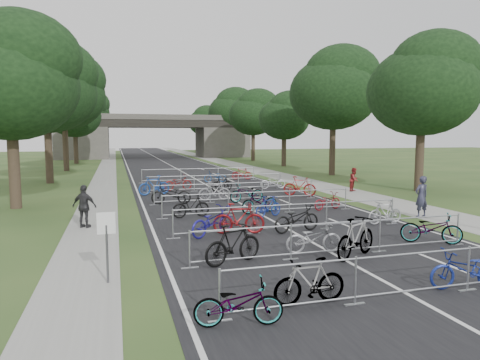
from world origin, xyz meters
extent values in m
plane|color=#2C481F|center=(0.00, 0.00, 0.00)|extent=(200.00, 200.00, 0.00)
cube|color=black|center=(0.00, 50.00, 0.01)|extent=(11.00, 140.00, 0.01)
cube|color=gray|center=(8.00, 50.00, 0.01)|extent=(3.00, 140.00, 0.01)
cube|color=gray|center=(-7.50, 50.00, 0.01)|extent=(2.00, 140.00, 0.01)
cube|color=silver|center=(0.00, 50.00, 0.00)|extent=(0.12, 140.00, 0.00)
cube|color=#4C4A43|center=(-11.50, 65.00, 2.50)|extent=(8.00, 8.00, 5.00)
cube|color=#4C4A43|center=(11.50, 65.00, 2.50)|extent=(8.00, 8.00, 5.00)
cube|color=black|center=(0.00, 65.00, 5.60)|extent=(30.00, 8.00, 1.20)
cube|color=#4C4A43|center=(0.00, 61.20, 6.60)|extent=(30.00, 0.40, 0.90)
cube|color=#4C4A43|center=(0.00, 68.80, 6.60)|extent=(30.00, 0.40, 0.90)
cylinder|color=#4C4C51|center=(-6.80, 3.00, 0.75)|extent=(0.06, 0.06, 1.50)
cube|color=white|center=(-6.80, 3.00, 1.55)|extent=(0.45, 0.04, 0.55)
cylinder|color=#33261C|center=(-11.50, 16.00, 2.10)|extent=(0.56, 0.56, 4.20)
ellipsoid|color=black|center=(-11.50, 16.00, 6.22)|extent=(6.72, 6.72, 5.51)
sphere|color=black|center=(-10.90, 15.50, 7.56)|extent=(5.38, 5.38, 5.38)
sphere|color=black|center=(-12.00, 16.50, 5.38)|extent=(4.37, 4.37, 4.37)
cylinder|color=#33261C|center=(13.00, 16.00, 2.24)|extent=(0.56, 0.56, 4.48)
ellipsoid|color=black|center=(13.00, 16.00, 6.63)|extent=(7.17, 7.17, 5.88)
sphere|color=black|center=(13.60, 15.50, 8.06)|extent=(5.73, 5.73, 5.73)
sphere|color=black|center=(12.50, 16.50, 5.73)|extent=(4.66, 4.66, 4.66)
cylinder|color=#33261C|center=(-11.50, 28.00, 2.36)|extent=(0.56, 0.56, 4.72)
ellipsoid|color=black|center=(-11.50, 28.00, 6.99)|extent=(7.56, 7.56, 6.20)
sphere|color=black|center=(-10.90, 27.50, 8.50)|extent=(6.05, 6.05, 6.05)
sphere|color=black|center=(-12.00, 28.50, 6.05)|extent=(4.91, 4.91, 4.91)
cylinder|color=#33261C|center=(13.00, 28.00, 2.55)|extent=(0.56, 0.56, 5.11)
ellipsoid|color=black|center=(13.00, 28.00, 7.56)|extent=(8.18, 8.18, 6.70)
sphere|color=black|center=(13.60, 27.50, 9.20)|extent=(6.54, 6.54, 6.54)
sphere|color=black|center=(12.50, 28.50, 6.54)|extent=(5.31, 5.31, 5.31)
cylinder|color=#33261C|center=(-11.50, 40.00, 2.62)|extent=(0.56, 0.56, 5.25)
ellipsoid|color=black|center=(-11.50, 40.00, 7.77)|extent=(8.40, 8.40, 6.89)
sphere|color=black|center=(-10.90, 39.50, 9.45)|extent=(6.72, 6.72, 6.72)
sphere|color=black|center=(-12.00, 40.50, 6.72)|extent=(5.46, 5.46, 5.46)
cylinder|color=#33261C|center=(13.00, 40.00, 1.92)|extent=(0.56, 0.56, 3.85)
ellipsoid|color=black|center=(13.00, 40.00, 5.70)|extent=(6.16, 6.16, 5.05)
sphere|color=black|center=(13.60, 39.50, 6.93)|extent=(4.93, 4.93, 4.93)
sphere|color=black|center=(12.50, 40.50, 4.93)|extent=(4.00, 4.00, 4.00)
cylinder|color=#33261C|center=(-11.50, 52.00, 2.10)|extent=(0.56, 0.56, 4.20)
ellipsoid|color=black|center=(-11.50, 52.00, 6.22)|extent=(6.72, 6.72, 5.51)
sphere|color=black|center=(-10.90, 51.50, 7.56)|extent=(5.38, 5.38, 5.38)
sphere|color=black|center=(-12.00, 52.50, 5.38)|extent=(4.37, 4.37, 4.37)
cylinder|color=#33261C|center=(13.00, 52.00, 2.24)|extent=(0.56, 0.56, 4.48)
ellipsoid|color=black|center=(13.00, 52.00, 6.63)|extent=(7.17, 7.17, 5.88)
sphere|color=black|center=(13.60, 51.50, 8.06)|extent=(5.73, 5.73, 5.73)
sphere|color=black|center=(12.50, 52.50, 5.73)|extent=(4.66, 4.66, 4.66)
cylinder|color=#33261C|center=(-11.50, 64.00, 2.36)|extent=(0.56, 0.56, 4.72)
ellipsoid|color=black|center=(-11.50, 64.00, 6.99)|extent=(7.56, 7.56, 6.20)
sphere|color=black|center=(-10.90, 63.50, 8.50)|extent=(6.05, 6.05, 6.05)
sphere|color=black|center=(-12.00, 64.50, 6.05)|extent=(4.91, 4.91, 4.91)
cylinder|color=#33261C|center=(13.00, 64.00, 2.55)|extent=(0.56, 0.56, 5.11)
ellipsoid|color=black|center=(13.00, 64.00, 7.56)|extent=(8.18, 8.18, 6.70)
sphere|color=black|center=(13.60, 63.50, 9.20)|extent=(6.54, 6.54, 6.54)
sphere|color=black|center=(12.50, 64.50, 6.54)|extent=(5.31, 5.31, 5.31)
cylinder|color=#33261C|center=(-11.50, 76.00, 2.62)|extent=(0.56, 0.56, 5.25)
ellipsoid|color=black|center=(-11.50, 76.00, 7.77)|extent=(8.40, 8.40, 6.89)
sphere|color=black|center=(-10.90, 75.50, 9.45)|extent=(6.72, 6.72, 6.72)
sphere|color=black|center=(-12.00, 76.50, 6.72)|extent=(5.46, 5.46, 5.46)
cylinder|color=#33261C|center=(13.00, 76.00, 1.92)|extent=(0.56, 0.56, 3.85)
ellipsoid|color=black|center=(13.00, 76.00, 5.70)|extent=(6.16, 6.16, 5.05)
sphere|color=black|center=(13.60, 75.50, 6.93)|extent=(4.93, 4.93, 4.93)
sphere|color=black|center=(12.50, 76.50, 4.93)|extent=(4.00, 4.00, 4.00)
cylinder|color=#33261C|center=(-11.50, 88.00, 2.10)|extent=(0.56, 0.56, 4.20)
ellipsoid|color=black|center=(-11.50, 88.00, 6.22)|extent=(6.72, 6.72, 5.51)
sphere|color=black|center=(-10.90, 87.50, 7.56)|extent=(5.38, 5.38, 5.38)
sphere|color=black|center=(-12.00, 88.50, 5.38)|extent=(4.37, 4.37, 4.37)
cylinder|color=#33261C|center=(13.00, 88.00, 2.24)|extent=(0.56, 0.56, 4.48)
ellipsoid|color=black|center=(13.00, 88.00, 6.63)|extent=(7.17, 7.17, 5.88)
sphere|color=black|center=(13.60, 87.50, 8.06)|extent=(5.73, 5.73, 5.73)
sphere|color=black|center=(12.50, 88.50, 5.73)|extent=(4.66, 4.66, 4.66)
cylinder|color=#A6A9AE|center=(0.00, 0.00, 1.05)|extent=(9.20, 0.04, 0.04)
cylinder|color=#A6A9AE|center=(0.00, 0.00, 0.18)|extent=(9.20, 0.04, 0.04)
cylinder|color=#A6A9AE|center=(-4.60, 0.00, 0.55)|extent=(0.05, 0.05, 1.10)
cube|color=#A6A9AE|center=(-4.60, 0.00, 0.01)|extent=(0.50, 0.08, 0.03)
cylinder|color=#A6A9AE|center=(-1.53, 0.00, 0.55)|extent=(0.05, 0.05, 1.10)
cube|color=#A6A9AE|center=(-1.53, 0.00, 0.01)|extent=(0.50, 0.08, 0.03)
cylinder|color=#A6A9AE|center=(1.53, 0.00, 0.55)|extent=(0.05, 0.05, 1.10)
cube|color=#A6A9AE|center=(1.53, 0.00, 0.01)|extent=(0.50, 0.08, 0.03)
cylinder|color=#A6A9AE|center=(0.00, 3.60, 1.05)|extent=(9.20, 0.04, 0.04)
cylinder|color=#A6A9AE|center=(0.00, 3.60, 0.18)|extent=(9.20, 0.04, 0.04)
cylinder|color=#A6A9AE|center=(-4.60, 3.60, 0.55)|extent=(0.05, 0.05, 1.10)
cube|color=#A6A9AE|center=(-4.60, 3.60, 0.01)|extent=(0.50, 0.08, 0.03)
cylinder|color=#A6A9AE|center=(-1.53, 3.60, 0.55)|extent=(0.05, 0.05, 1.10)
cube|color=#A6A9AE|center=(-1.53, 3.60, 0.01)|extent=(0.50, 0.08, 0.03)
cylinder|color=#A6A9AE|center=(1.53, 3.60, 0.55)|extent=(0.05, 0.05, 1.10)
cube|color=#A6A9AE|center=(1.53, 3.60, 0.01)|extent=(0.50, 0.08, 0.03)
cylinder|color=#A6A9AE|center=(4.60, 3.60, 0.55)|extent=(0.05, 0.05, 1.10)
cube|color=#A6A9AE|center=(4.60, 3.60, 0.01)|extent=(0.50, 0.08, 0.03)
cylinder|color=#A6A9AE|center=(0.00, 7.20, 1.05)|extent=(9.20, 0.04, 0.04)
cylinder|color=#A6A9AE|center=(0.00, 7.20, 0.18)|extent=(9.20, 0.04, 0.04)
cylinder|color=#A6A9AE|center=(-4.60, 7.20, 0.55)|extent=(0.05, 0.05, 1.10)
cube|color=#A6A9AE|center=(-4.60, 7.20, 0.01)|extent=(0.50, 0.08, 0.03)
cylinder|color=#A6A9AE|center=(-1.53, 7.20, 0.55)|extent=(0.05, 0.05, 1.10)
cube|color=#A6A9AE|center=(-1.53, 7.20, 0.01)|extent=(0.50, 0.08, 0.03)
cylinder|color=#A6A9AE|center=(1.53, 7.20, 0.55)|extent=(0.05, 0.05, 1.10)
cube|color=#A6A9AE|center=(1.53, 7.20, 0.01)|extent=(0.50, 0.08, 0.03)
cylinder|color=#A6A9AE|center=(4.60, 7.20, 0.55)|extent=(0.05, 0.05, 1.10)
cube|color=#A6A9AE|center=(4.60, 7.20, 0.01)|extent=(0.50, 0.08, 0.03)
cylinder|color=#A6A9AE|center=(0.00, 11.00, 1.05)|extent=(9.20, 0.04, 0.04)
cylinder|color=#A6A9AE|center=(0.00, 11.00, 0.18)|extent=(9.20, 0.04, 0.04)
cylinder|color=#A6A9AE|center=(-4.60, 11.00, 0.55)|extent=(0.05, 0.05, 1.10)
cube|color=#A6A9AE|center=(-4.60, 11.00, 0.01)|extent=(0.50, 0.08, 0.03)
cylinder|color=#A6A9AE|center=(-1.53, 11.00, 0.55)|extent=(0.05, 0.05, 1.10)
cube|color=#A6A9AE|center=(-1.53, 11.00, 0.01)|extent=(0.50, 0.08, 0.03)
cylinder|color=#A6A9AE|center=(1.53, 11.00, 0.55)|extent=(0.05, 0.05, 1.10)
cube|color=#A6A9AE|center=(1.53, 11.00, 0.01)|extent=(0.50, 0.08, 0.03)
cylinder|color=#A6A9AE|center=(4.60, 11.00, 0.55)|extent=(0.05, 0.05, 1.10)
cube|color=#A6A9AE|center=(4.60, 11.00, 0.01)|extent=(0.50, 0.08, 0.03)
cylinder|color=#A6A9AE|center=(0.00, 15.00, 1.05)|extent=(9.20, 0.04, 0.04)
cylinder|color=#A6A9AE|center=(0.00, 15.00, 0.18)|extent=(9.20, 0.04, 0.04)
cylinder|color=#A6A9AE|center=(-4.60, 15.00, 0.55)|extent=(0.05, 0.05, 1.10)
cube|color=#A6A9AE|center=(-4.60, 15.00, 0.01)|extent=(0.50, 0.08, 0.03)
cylinder|color=#A6A9AE|center=(-1.53, 15.00, 0.55)|extent=(0.05, 0.05, 1.10)
cube|color=#A6A9AE|center=(-1.53, 15.00, 0.01)|extent=(0.50, 0.08, 0.03)
cylinder|color=#A6A9AE|center=(1.53, 15.00, 0.55)|extent=(0.05, 0.05, 1.10)
cube|color=#A6A9AE|center=(1.53, 15.00, 0.01)|extent=(0.50, 0.08, 0.03)
cylinder|color=#A6A9AE|center=(4.60, 15.00, 0.55)|extent=(0.05, 0.05, 1.10)
cube|color=#A6A9AE|center=(4.60, 15.00, 0.01)|extent=(0.50, 0.08, 0.03)
cylinder|color=#A6A9AE|center=(0.00, 20.00, 1.05)|extent=(9.20, 0.04, 0.04)
cylinder|color=#A6A9AE|center=(0.00, 20.00, 0.18)|extent=(9.20, 0.04, 0.04)
cylinder|color=#A6A9AE|center=(-4.60, 20.00, 0.55)|extent=(0.05, 0.05, 1.10)
cube|color=#A6A9AE|center=(-4.60, 20.00, 0.01)|extent=(0.50, 0.08, 0.03)
cylinder|color=#A6A9AE|center=(-1.53, 20.00, 0.55)|extent=(0.05, 0.05, 1.10)
cube|color=#A6A9AE|center=(-1.53, 20.00, 0.01)|extent=(0.50, 0.08, 0.03)
cylinder|color=#A6A9AE|center=(1.53, 20.00, 0.55)|extent=(0.05, 0.05, 1.10)
cube|color=#A6A9AE|center=(1.53, 20.00, 0.01)|extent=(0.50, 0.08, 0.03)
cylinder|color=#A6A9AE|center=(4.60, 20.00, 0.55)|extent=(0.05, 0.05, 1.10)
cube|color=#A6A9AE|center=(4.60, 20.00, 0.01)|extent=(0.50, 0.08, 0.03)
cylinder|color=#A6A9AE|center=(0.00, 26.00, 1.05)|extent=(9.20, 0.04, 0.04)
cylinder|color=#A6A9AE|center=(0.00, 26.00, 0.18)|extent=(9.20, 0.04, 0.04)
cylinder|color=#A6A9AE|center=(-4.60, 26.00, 0.55)|extent=(0.05, 0.05, 1.10)
cube|color=#A6A9AE|center=(-4.60, 26.00, 0.01)|extent=(0.50, 0.08, 0.03)
cylinder|color=#A6A9AE|center=(-1.53, 26.00, 0.55)|extent=(0.05, 0.05, 1.10)
cube|color=#A6A9AE|center=(-1.53, 26.00, 0.01)|extent=(0.50, 0.08, 0.03)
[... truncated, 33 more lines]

